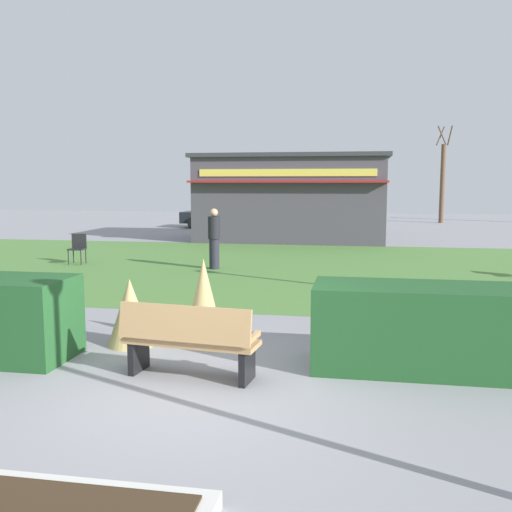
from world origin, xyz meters
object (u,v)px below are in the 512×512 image
at_px(cafe_chair_east, 78,246).
at_px(parked_car_west_slot, 221,216).
at_px(person_strolling, 214,238).
at_px(park_bench, 189,341).
at_px(tree_left_bg, 442,181).
at_px(food_kiosk, 292,197).

distance_m(cafe_chair_east, parked_car_west_slot, 14.21).
height_order(cafe_chair_east, person_strolling, person_strolling).
height_order(park_bench, tree_left_bg, tree_left_bg).
distance_m(cafe_chair_east, person_strolling, 4.27).
xyz_separation_m(park_bench, food_kiosk, (-0.77, 17.36, 1.30)).
relative_size(food_kiosk, parked_car_west_slot, 1.86).
xyz_separation_m(park_bench, person_strolling, (-1.94, 8.90, 0.38)).
xyz_separation_m(person_strolling, parked_car_west_slot, (-3.28, 14.47, -0.22)).
xyz_separation_m(cafe_chair_east, tree_left_bg, (13.02, 20.12, 1.96)).
relative_size(food_kiosk, tree_left_bg, 1.38).
relative_size(park_bench, food_kiosk, 0.22).
xyz_separation_m(parked_car_west_slot, tree_left_bg, (12.06, 5.94, 1.84)).
xyz_separation_m(park_bench, cafe_chair_east, (-6.19, 9.19, 0.05)).
height_order(park_bench, cafe_chair_east, park_bench).
bearing_deg(parked_car_west_slot, person_strolling, -77.21).
relative_size(park_bench, tree_left_bg, 0.31).
height_order(parked_car_west_slot, tree_left_bg, tree_left_bg).
bearing_deg(food_kiosk, person_strolling, -97.91).
bearing_deg(park_bench, tree_left_bg, 76.88).
bearing_deg(cafe_chair_east, person_strolling, -3.87).
relative_size(park_bench, parked_car_west_slot, 0.41).
bearing_deg(parked_car_west_slot, park_bench, -77.39).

